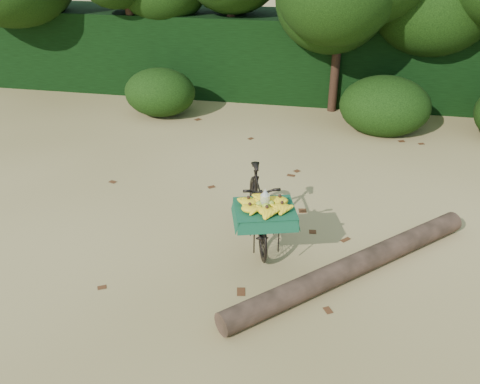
# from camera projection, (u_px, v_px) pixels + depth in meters

# --- Properties ---
(ground) EXTENTS (80.00, 80.00, 0.00)m
(ground) POSITION_uv_depth(u_px,v_px,m) (277.00, 246.00, 6.48)
(ground) COLOR tan
(ground) RESTS_ON ground
(vendor_bicycle) EXTENTS (1.01, 1.76, 0.96)m
(vendor_bicycle) POSITION_uv_depth(u_px,v_px,m) (258.00, 206.00, 6.39)
(vendor_bicycle) COLOR black
(vendor_bicycle) RESTS_ON ground
(fallen_log) EXTENTS (2.78, 2.68, 0.26)m
(fallen_log) POSITION_uv_depth(u_px,v_px,m) (354.00, 266.00, 5.89)
(fallen_log) COLOR brown
(fallen_log) RESTS_ON ground
(hedge_backdrop) EXTENTS (26.00, 1.80, 1.80)m
(hedge_backdrop) POSITION_uv_depth(u_px,v_px,m) (314.00, 56.00, 11.47)
(hedge_backdrop) COLOR black
(hedge_backdrop) RESTS_ON ground
(tree_row) EXTENTS (14.50, 2.00, 4.00)m
(tree_row) POSITION_uv_depth(u_px,v_px,m) (283.00, 10.00, 10.36)
(tree_row) COLOR black
(tree_row) RESTS_ON ground
(bush_clumps) EXTENTS (8.80, 1.70, 0.90)m
(bush_clumps) POSITION_uv_depth(u_px,v_px,m) (332.00, 105.00, 9.88)
(bush_clumps) COLOR black
(bush_clumps) RESTS_ON ground
(leaf_litter) EXTENTS (7.00, 7.30, 0.01)m
(leaf_litter) POSITION_uv_depth(u_px,v_px,m) (283.00, 219.00, 7.04)
(leaf_litter) COLOR #4A2813
(leaf_litter) RESTS_ON ground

